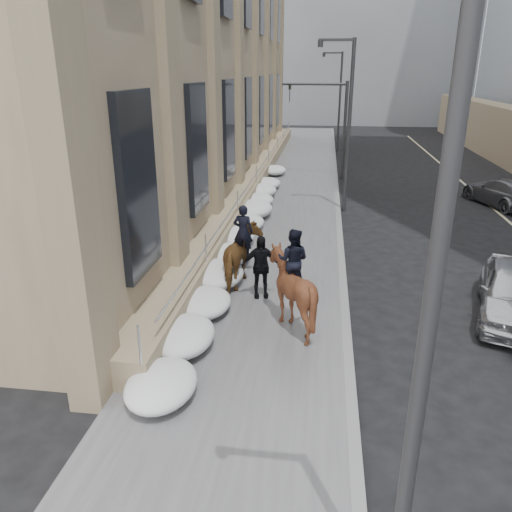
{
  "coord_description": "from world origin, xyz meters",
  "views": [
    {
      "loc": [
        1.79,
        -10.57,
        6.7
      ],
      "look_at": [
        0.01,
        2.58,
        1.7
      ],
      "focal_mm": 35.0,
      "sensor_mm": 36.0,
      "label": 1
    }
  ],
  "objects_px": {
    "mounted_horse_left": "(242,254)",
    "car_grey": "(503,192)",
    "pedestrian": "(260,267)",
    "mounted_horse_right": "(291,287)"
  },
  "relations": [
    {
      "from": "mounted_horse_left",
      "to": "car_grey",
      "type": "bearing_deg",
      "value": -131.73
    },
    {
      "from": "pedestrian",
      "to": "mounted_horse_left",
      "type": "bearing_deg",
      "value": 115.51
    },
    {
      "from": "mounted_horse_right",
      "to": "car_grey",
      "type": "bearing_deg",
      "value": -114.65
    },
    {
      "from": "mounted_horse_left",
      "to": "mounted_horse_right",
      "type": "height_order",
      "value": "mounted_horse_right"
    },
    {
      "from": "mounted_horse_left",
      "to": "car_grey",
      "type": "relative_size",
      "value": 0.53
    },
    {
      "from": "mounted_horse_left",
      "to": "mounted_horse_right",
      "type": "bearing_deg",
      "value": 126.31
    },
    {
      "from": "mounted_horse_left",
      "to": "pedestrian",
      "type": "distance_m",
      "value": 1.11
    },
    {
      "from": "pedestrian",
      "to": "mounted_horse_right",
      "type": "bearing_deg",
      "value": -72.63
    },
    {
      "from": "mounted_horse_right",
      "to": "pedestrian",
      "type": "bearing_deg",
      "value": -49.5
    },
    {
      "from": "pedestrian",
      "to": "car_grey",
      "type": "xyz_separation_m",
      "value": [
        11.0,
        12.83,
        -0.38
      ]
    }
  ]
}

